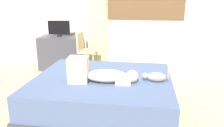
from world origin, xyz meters
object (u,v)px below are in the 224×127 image
at_px(person_lying, 99,74).
at_px(cup, 77,34).
at_px(desk, 61,53).
at_px(cat, 155,77).
at_px(bed, 103,93).
at_px(tv_monitor, 59,28).
at_px(chair_by_desk, 85,49).

bearing_deg(person_lying, cup, 114.65).
relative_size(desk, cup, 9.88).
bearing_deg(cat, bed, 174.87).
relative_size(cat, tv_monitor, 0.75).
xyz_separation_m(tv_monitor, chair_by_desk, (0.61, -0.13, -0.41)).
relative_size(cat, cup, 3.93).
distance_m(desk, chair_by_desk, 0.62).
height_order(bed, tv_monitor, tv_monitor).
bearing_deg(chair_by_desk, bed, -66.40).
bearing_deg(chair_by_desk, cup, 136.82).
relative_size(person_lying, cat, 2.63).
relative_size(cat, chair_by_desk, 0.42).
bearing_deg(bed, desk, 126.54).
xyz_separation_m(bed, person_lying, (-0.01, -0.18, 0.36)).
bearing_deg(tv_monitor, cup, 13.17).
distance_m(bed, person_lying, 0.40).
xyz_separation_m(cat, chair_by_desk, (-1.44, 1.69, -0.04)).
bearing_deg(person_lying, bed, 86.08).
relative_size(bed, cup, 21.84).
bearing_deg(desk, cup, 13.73).
bearing_deg(desk, chair_by_desk, -12.54).
bearing_deg(desk, person_lying, -56.41).
height_order(bed, chair_by_desk, chair_by_desk).
bearing_deg(desk, tv_monitor, -180.00).
relative_size(cup, chair_by_desk, 0.11).
height_order(cat, tv_monitor, tv_monitor).
bearing_deg(cat, person_lying, -170.98).
xyz_separation_m(desk, cup, (0.36, 0.09, 0.42)).
bearing_deg(chair_by_desk, cat, -49.51).
relative_size(tv_monitor, chair_by_desk, 0.56).
height_order(desk, chair_by_desk, chair_by_desk).
distance_m(person_lying, chair_by_desk, 1.94).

